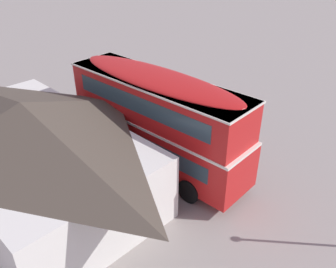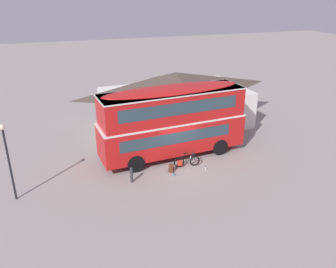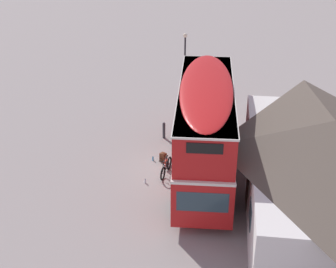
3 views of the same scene
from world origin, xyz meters
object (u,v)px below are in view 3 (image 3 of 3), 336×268
double_decker_bus (205,126)px  water_bottle_clear_plastic (145,181)px  water_bottle_blue_sports (153,159)px  touring_bicycle (166,167)px  backpack_on_ground (163,157)px  kerb_bollard (164,130)px  street_lamp (185,57)px

double_decker_bus → water_bottle_clear_plastic: (1.28, -2.67, -2.53)m
double_decker_bus → water_bottle_blue_sports: (-0.87, -2.72, -2.54)m
water_bottle_clear_plastic → water_bottle_blue_sports: bearing=-178.7°
touring_bicycle → water_bottle_clear_plastic: bearing=-39.8°
backpack_on_ground → kerb_bollard: 2.64m
backpack_on_ground → water_bottle_blue_sports: bearing=-93.4°
backpack_on_ground → kerb_bollard: kerb_bollard is taller
touring_bicycle → street_lamp: size_ratio=0.39×
backpack_on_ground → street_lamp: (-8.94, -0.10, 2.41)m
touring_bicycle → water_bottle_clear_plastic: (1.01, -0.84, -0.26)m
touring_bicycle → water_bottle_blue_sports: bearing=-142.1°
double_decker_bus → backpack_on_ground: size_ratio=18.27×
touring_bicycle → backpack_on_ground: (-1.11, -0.35, -0.09)m
street_lamp → kerb_bollard: size_ratio=4.46×
backpack_on_ground → street_lamp: bearing=-179.3°
backpack_on_ground → water_bottle_clear_plastic: size_ratio=2.31×
touring_bicycle → water_bottle_clear_plastic: touring_bicycle is taller
double_decker_bus → kerb_bollard: 4.81m
water_bottle_blue_sports → street_lamp: 9.29m
double_decker_bus → touring_bicycle: double_decker_bus is taller
water_bottle_blue_sports → kerb_bollard: (-2.57, 0.13, 0.39)m
water_bottle_clear_plastic → touring_bicycle: bearing=140.2°
backpack_on_ground → touring_bicycle: bearing=17.4°
double_decker_bus → water_bottle_blue_sports: 3.82m
backpack_on_ground → water_bottle_blue_sports: 0.57m
touring_bicycle → kerb_bollard: touring_bicycle is taller
water_bottle_clear_plastic → street_lamp: bearing=178.0°
water_bottle_clear_plastic → street_lamp: (-11.06, 0.39, 2.59)m
backpack_on_ground → street_lamp: size_ratio=0.13×
double_decker_bus → kerb_bollard: double_decker_bus is taller
street_lamp → kerb_bollard: street_lamp is taller
touring_bicycle → kerb_bollard: (-3.72, -0.76, 0.13)m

